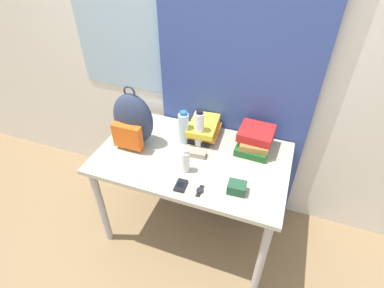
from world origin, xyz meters
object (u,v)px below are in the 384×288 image
(sports_bottle, at_px, (199,129))
(cell_phone, at_px, (181,186))
(camera_pouch, at_px, (237,188))
(book_stack_left, at_px, (203,129))
(backpack, at_px, (133,121))
(book_stack_center, at_px, (255,139))
(water_bottle, at_px, (184,128))
(sunscreen_bottle, at_px, (185,161))
(sunglasses_case, at_px, (194,153))
(wristwatch, at_px, (200,191))

(sports_bottle, height_order, cell_phone, sports_bottle)
(cell_phone, height_order, camera_pouch, camera_pouch)
(book_stack_left, relative_size, camera_pouch, 2.72)
(backpack, relative_size, camera_pouch, 3.97)
(book_stack_center, xyz_separation_m, cell_phone, (-0.33, -0.49, -0.06))
(backpack, height_order, sports_bottle, backpack)
(backpack, bearing_deg, water_bottle, 21.47)
(water_bottle, height_order, cell_phone, water_bottle)
(book_stack_left, bearing_deg, sunscreen_bottle, -88.20)
(backpack, height_order, cell_phone, backpack)
(sunglasses_case, bearing_deg, sunscreen_bottle, -91.55)
(sunscreen_bottle, bearing_deg, book_stack_center, 45.68)
(water_bottle, height_order, sports_bottle, sports_bottle)
(backpack, distance_m, wristwatch, 0.64)
(book_stack_center, bearing_deg, water_bottle, -168.32)
(sports_bottle, xyz_separation_m, wristwatch, (0.14, -0.41, -0.12))
(cell_phone, bearing_deg, sunglasses_case, 93.92)
(sports_bottle, height_order, sunglasses_case, sports_bottle)
(water_bottle, bearing_deg, book_stack_left, 43.88)
(water_bottle, relative_size, camera_pouch, 2.27)
(cell_phone, xyz_separation_m, sunglasses_case, (-0.02, 0.29, 0.01))
(camera_pouch, bearing_deg, water_bottle, 143.76)
(book_stack_center, distance_m, sports_bottle, 0.37)
(book_stack_center, xyz_separation_m, sports_bottle, (-0.36, -0.08, 0.06))
(sunscreen_bottle, relative_size, cell_phone, 1.65)
(cell_phone, bearing_deg, book_stack_center, 56.59)
(sunscreen_bottle, relative_size, wristwatch, 1.76)
(water_bottle, height_order, sunglasses_case, water_bottle)
(water_bottle, distance_m, wristwatch, 0.48)
(sunscreen_bottle, relative_size, camera_pouch, 1.51)
(sunscreen_bottle, height_order, wristwatch, sunscreen_bottle)
(backpack, distance_m, sunglasses_case, 0.45)
(book_stack_left, xyz_separation_m, cell_phone, (0.03, -0.50, -0.05))
(book_stack_center, height_order, camera_pouch, book_stack_center)
(sunglasses_case, distance_m, camera_pouch, 0.39)
(backpack, xyz_separation_m, camera_pouch, (0.75, -0.21, -0.15))
(book_stack_center, distance_m, sunglasses_case, 0.41)
(backpack, distance_m, sunscreen_bottle, 0.45)
(backpack, height_order, book_stack_left, backpack)
(book_stack_left, relative_size, wristwatch, 3.17)
(book_stack_left, relative_size, cell_phone, 2.97)
(book_stack_left, bearing_deg, backpack, -151.84)
(water_bottle, bearing_deg, sunglasses_case, -44.00)
(book_stack_left, height_order, cell_phone, book_stack_left)
(sunscreen_bottle, height_order, sunglasses_case, sunscreen_bottle)
(book_stack_left, bearing_deg, water_bottle, -136.12)
(sunscreen_bottle, distance_m, wristwatch, 0.20)
(cell_phone, bearing_deg, wristwatch, 1.63)
(sunglasses_case, bearing_deg, camera_pouch, -33.02)
(book_stack_left, relative_size, water_bottle, 1.20)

